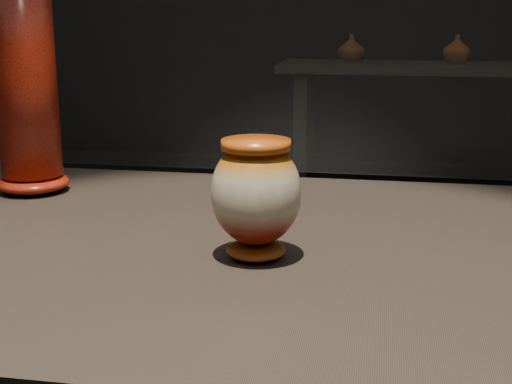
% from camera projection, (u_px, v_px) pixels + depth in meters
% --- Properties ---
extents(main_vase, '(0.13, 0.13, 0.15)m').
position_uv_depth(main_vase, '(256.00, 194.00, 0.89)').
color(main_vase, maroon).
rests_on(main_vase, display_plinth).
extents(tall_vase, '(0.13, 0.13, 0.39)m').
position_uv_depth(tall_vase, '(26.00, 82.00, 1.19)').
color(tall_vase, '#C0330C').
rests_on(tall_vase, display_plinth).
extents(back_shelf, '(2.00, 0.60, 0.90)m').
position_uv_depth(back_shelf, '(443.00, 107.00, 4.35)').
color(back_shelf, black).
rests_on(back_shelf, ground).
extents(back_vase_left, '(0.23, 0.23, 0.17)m').
position_uv_depth(back_vase_left, '(351.00, 48.00, 4.42)').
color(back_vase_left, '#8F4314').
rests_on(back_vase_left, back_shelf).
extents(back_vase_mid, '(0.22, 0.22, 0.17)m').
position_uv_depth(back_vase_mid, '(457.00, 49.00, 4.30)').
color(back_vase_mid, maroon).
rests_on(back_vase_mid, back_shelf).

